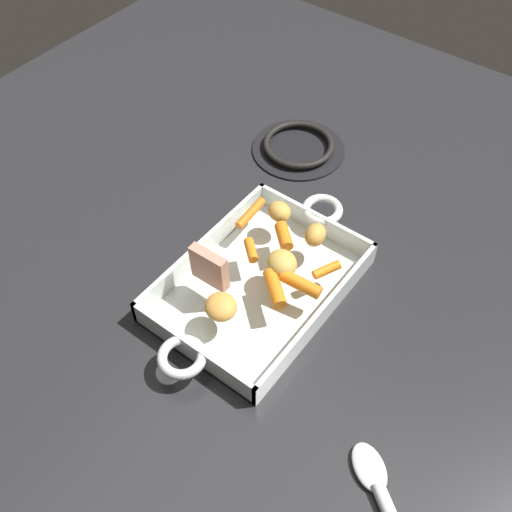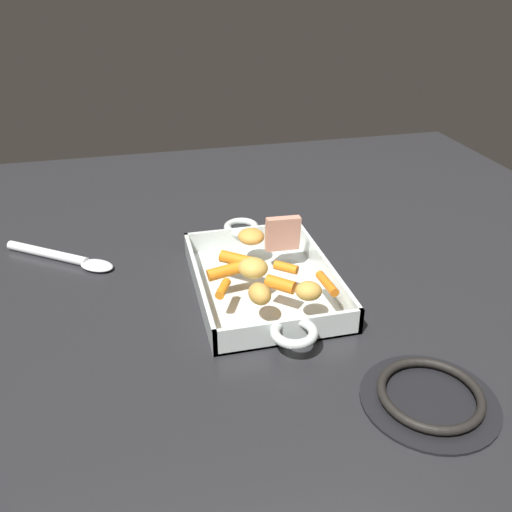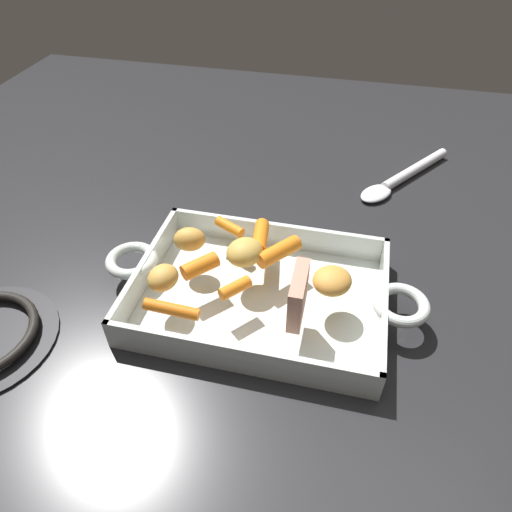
{
  "view_description": "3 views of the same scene",
  "coord_description": "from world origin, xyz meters",
  "px_view_note": "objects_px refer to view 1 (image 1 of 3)",
  "views": [
    {
      "loc": [
        0.47,
        0.35,
        0.79
      ],
      "look_at": [
        -0.01,
        -0.02,
        0.07
      ],
      "focal_mm": 41.94,
      "sensor_mm": 36.0,
      "label": 1
    },
    {
      "loc": [
        -0.8,
        0.21,
        0.53
      ],
      "look_at": [
        -0.0,
        0.01,
        0.07
      ],
      "focal_mm": 38.09,
      "sensor_mm": 36.0,
      "label": 2
    },
    {
      "loc": [
        0.09,
        -0.42,
        0.47
      ],
      "look_at": [
        -0.0,
        -0.0,
        0.08
      ],
      "focal_mm": 32.19,
      "sensor_mm": 36.0,
      "label": 3
    }
  ],
  "objects_px": {
    "potato_halved": "(282,263)",
    "stove_burner_rear": "(298,147)",
    "baby_carrot_short": "(284,236)",
    "baby_carrot_center_right": "(301,284)",
    "roast_slice_thick": "(209,268)",
    "baby_carrot_southeast": "(251,213)",
    "baby_carrot_southwest": "(251,250)",
    "potato_whole": "(219,305)",
    "roasting_dish": "(259,285)",
    "baby_carrot_center_left": "(275,289)",
    "baby_carrot_northeast": "(327,270)",
    "potato_golden_small": "(315,235)",
    "potato_golden_large": "(279,212)"
  },
  "relations": [
    {
      "from": "potato_halved",
      "to": "stove_burner_rear",
      "type": "height_order",
      "value": "potato_halved"
    },
    {
      "from": "baby_carrot_short",
      "to": "baby_carrot_center_right",
      "type": "distance_m",
      "value": 0.1
    },
    {
      "from": "roast_slice_thick",
      "to": "baby_carrot_southeast",
      "type": "distance_m",
      "value": 0.15
    },
    {
      "from": "baby_carrot_southwest",
      "to": "potato_whole",
      "type": "height_order",
      "value": "potato_whole"
    },
    {
      "from": "roasting_dish",
      "to": "roast_slice_thick",
      "type": "distance_m",
      "value": 0.1
    },
    {
      "from": "baby_carrot_southwest",
      "to": "baby_carrot_center_left",
      "type": "distance_m",
      "value": 0.09
    },
    {
      "from": "roasting_dish",
      "to": "baby_carrot_center_left",
      "type": "distance_m",
      "value": 0.06
    },
    {
      "from": "baby_carrot_northeast",
      "to": "potato_golden_small",
      "type": "relative_size",
      "value": 1.05
    },
    {
      "from": "baby_carrot_southeast",
      "to": "baby_carrot_center_right",
      "type": "bearing_deg",
      "value": 64.12
    },
    {
      "from": "potato_golden_small",
      "to": "baby_carrot_short",
      "type": "bearing_deg",
      "value": -55.83
    },
    {
      "from": "baby_carrot_center_right",
      "to": "baby_carrot_southwest",
      "type": "relative_size",
      "value": 1.57
    },
    {
      "from": "baby_carrot_short",
      "to": "baby_carrot_center_left",
      "type": "height_order",
      "value": "same"
    },
    {
      "from": "roast_slice_thick",
      "to": "potato_golden_small",
      "type": "distance_m",
      "value": 0.19
    },
    {
      "from": "potato_halved",
      "to": "stove_burner_rear",
      "type": "xyz_separation_m",
      "value": [
        -0.3,
        -0.17,
        -0.05
      ]
    },
    {
      "from": "roasting_dish",
      "to": "potato_whole",
      "type": "height_order",
      "value": "potato_whole"
    },
    {
      "from": "baby_carrot_short",
      "to": "baby_carrot_northeast",
      "type": "bearing_deg",
      "value": 81.15
    },
    {
      "from": "baby_carrot_northeast",
      "to": "baby_carrot_center_left",
      "type": "distance_m",
      "value": 0.09
    },
    {
      "from": "baby_carrot_southeast",
      "to": "baby_carrot_short",
      "type": "bearing_deg",
      "value": 82.02
    },
    {
      "from": "baby_carrot_northeast",
      "to": "baby_carrot_center_right",
      "type": "xyz_separation_m",
      "value": [
        0.05,
        -0.02,
        0.0
      ]
    },
    {
      "from": "baby_carrot_southeast",
      "to": "potato_halved",
      "type": "xyz_separation_m",
      "value": [
        0.06,
        0.11,
        0.01
      ]
    },
    {
      "from": "baby_carrot_center_right",
      "to": "baby_carrot_center_left",
      "type": "bearing_deg",
      "value": -39.56
    },
    {
      "from": "potato_golden_small",
      "to": "potato_golden_large",
      "type": "xyz_separation_m",
      "value": [
        -0.01,
        -0.08,
        -0.0
      ]
    },
    {
      "from": "baby_carrot_northeast",
      "to": "baby_carrot_short",
      "type": "distance_m",
      "value": 0.09
    },
    {
      "from": "roast_slice_thick",
      "to": "potato_golden_small",
      "type": "bearing_deg",
      "value": 152.7
    },
    {
      "from": "baby_carrot_northeast",
      "to": "baby_carrot_southeast",
      "type": "bearing_deg",
      "value": -98.46
    },
    {
      "from": "potato_halved",
      "to": "potato_golden_large",
      "type": "bearing_deg",
      "value": -142.19
    },
    {
      "from": "potato_golden_small",
      "to": "potato_whole",
      "type": "bearing_deg",
      "value": -10.71
    },
    {
      "from": "baby_carrot_northeast",
      "to": "potato_golden_large",
      "type": "relative_size",
      "value": 1.08
    },
    {
      "from": "potato_halved",
      "to": "potato_golden_small",
      "type": "bearing_deg",
      "value": 173.89
    },
    {
      "from": "baby_carrot_southeast",
      "to": "baby_carrot_center_left",
      "type": "relative_size",
      "value": 1.05
    },
    {
      "from": "stove_burner_rear",
      "to": "baby_carrot_center_left",
      "type": "bearing_deg",
      "value": 28.91
    },
    {
      "from": "baby_carrot_southwest",
      "to": "stove_burner_rear",
      "type": "distance_m",
      "value": 0.33
    },
    {
      "from": "baby_carrot_center_right",
      "to": "baby_carrot_northeast",
      "type": "bearing_deg",
      "value": 162.68
    },
    {
      "from": "roast_slice_thick",
      "to": "potato_golden_large",
      "type": "distance_m",
      "value": 0.17
    },
    {
      "from": "roast_slice_thick",
      "to": "potato_golden_large",
      "type": "relative_size",
      "value": 1.5
    },
    {
      "from": "roasting_dish",
      "to": "baby_carrot_southwest",
      "type": "height_order",
      "value": "baby_carrot_southwest"
    },
    {
      "from": "potato_golden_large",
      "to": "stove_burner_rear",
      "type": "height_order",
      "value": "potato_golden_large"
    },
    {
      "from": "baby_carrot_northeast",
      "to": "potato_whole",
      "type": "distance_m",
      "value": 0.18
    },
    {
      "from": "potato_whole",
      "to": "potato_golden_small",
      "type": "bearing_deg",
      "value": 169.29
    },
    {
      "from": "baby_carrot_southwest",
      "to": "potato_halved",
      "type": "distance_m",
      "value": 0.06
    },
    {
      "from": "roasting_dish",
      "to": "roast_slice_thick",
      "type": "height_order",
      "value": "roast_slice_thick"
    },
    {
      "from": "baby_carrot_center_right",
      "to": "potato_whole",
      "type": "relative_size",
      "value": 1.29
    },
    {
      "from": "baby_carrot_southeast",
      "to": "potato_golden_small",
      "type": "distance_m",
      "value": 0.12
    },
    {
      "from": "potato_golden_large",
      "to": "potato_halved",
      "type": "relative_size",
      "value": 0.83
    },
    {
      "from": "baby_carrot_southwest",
      "to": "potato_halved",
      "type": "xyz_separation_m",
      "value": [
        -0.0,
        0.06,
        0.01
      ]
    },
    {
      "from": "baby_carrot_southwest",
      "to": "potato_golden_small",
      "type": "height_order",
      "value": "potato_golden_small"
    },
    {
      "from": "baby_carrot_center_right",
      "to": "potato_golden_large",
      "type": "xyz_separation_m",
      "value": [
        -0.1,
        -0.11,
        0.0
      ]
    },
    {
      "from": "roasting_dish",
      "to": "baby_carrot_southwest",
      "type": "xyz_separation_m",
      "value": [
        -0.02,
        -0.03,
        0.04
      ]
    },
    {
      "from": "potato_golden_small",
      "to": "potato_golden_large",
      "type": "height_order",
      "value": "potato_golden_small"
    },
    {
      "from": "baby_carrot_southwest",
      "to": "roasting_dish",
      "type": "bearing_deg",
      "value": 55.16
    }
  ]
}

